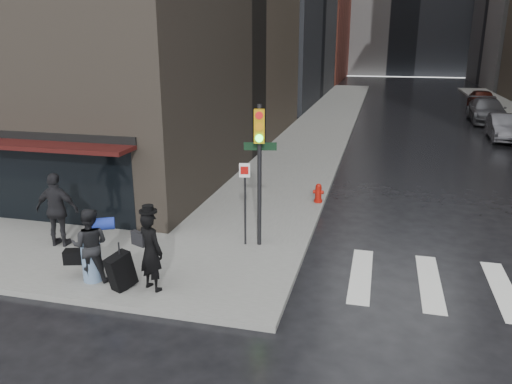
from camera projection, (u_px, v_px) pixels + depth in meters
The scene contains 11 objects.
ground at pixel (212, 277), 12.06m from camera, with size 140.00×140.00×0.00m, color black.
sidewalk_left at pixel (330, 116), 37.07m from camera, with size 4.00×50.00×0.15m, color slate.
storefront at pixel (9, 168), 14.92m from camera, with size 8.40×1.11×2.83m.
man_overcoat at pixel (144, 254), 10.95m from camera, with size 1.34×0.89×2.01m.
man_jeans at pixel (90, 245), 11.35m from camera, with size 1.27×0.88×1.75m.
man_greycoat at pixel (57, 210), 13.26m from camera, with size 1.23×0.60×2.02m.
traffic_light at pixel (258, 157), 12.81m from camera, with size 0.93×0.52×3.80m.
fire_hydrant at pixel (318, 194), 17.06m from camera, with size 0.36×0.29×0.66m.
parked_car_2 at pixel (504, 127), 28.26m from camera, with size 1.53×4.39×1.45m, color #525157.
parked_car_3 at pixel (487, 111), 34.36m from camera, with size 2.23×5.49×1.59m, color #515156.
parked_car_4 at pixel (482, 100), 40.33m from camera, with size 1.90×4.73×1.61m, color #43140D.
Camera 1 is at (3.71, -10.34, 5.51)m, focal length 35.00 mm.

